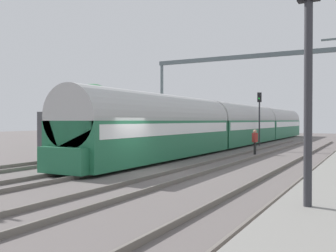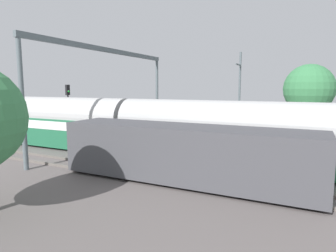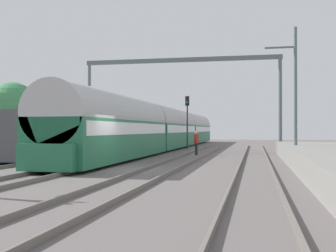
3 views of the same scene
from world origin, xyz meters
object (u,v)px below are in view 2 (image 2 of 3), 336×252
passenger_train (46,121)px  railway_signal_far (68,105)px  person_crossing (174,133)px  freight_car (185,153)px  catenary_gantry (109,73)px

passenger_train → railway_signal_far: railway_signal_far is taller
person_crossing → railway_signal_far: size_ratio=0.35×
passenger_train → freight_car: 14.88m
passenger_train → railway_signal_far: bearing=-20.1°
passenger_train → catenary_gantry: (2.04, -5.14, 3.94)m
person_crossing → catenary_gantry: 7.16m
catenary_gantry → freight_car: bearing=-123.7°
person_crossing → catenary_gantry: size_ratio=0.10×
railway_signal_far → catenary_gantry: bearing=-88.4°
passenger_train → person_crossing: (4.04, -9.98, -0.94)m
passenger_train → freight_car: bearing=-105.9°
railway_signal_far → catenary_gantry: size_ratio=0.30×
passenger_train → railway_signal_far: 2.38m
passenger_train → catenary_gantry: size_ratio=2.96×
railway_signal_far → freight_car: bearing=-113.8°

